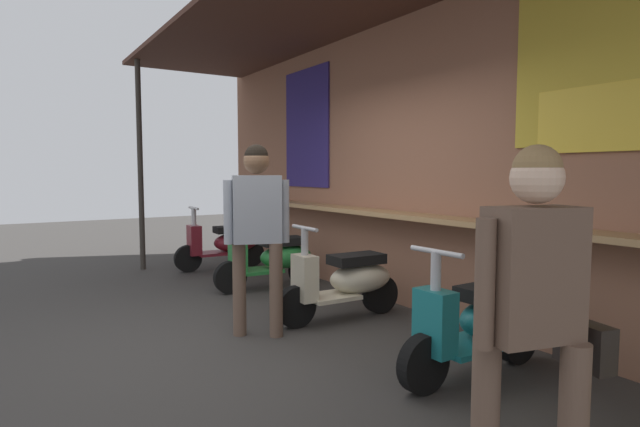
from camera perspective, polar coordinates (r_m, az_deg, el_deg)
name	(u,v)px	position (r m, az deg, el deg)	size (l,w,h in m)	color
ground_plane	(251,339)	(4.71, -7.77, -13.70)	(25.79, 25.79, 0.00)	#383533
market_stall_facade	(411,140)	(5.53, 10.15, 8.15)	(9.21, 2.26, 3.29)	#8C5B44
scooter_maroon	(226,243)	(7.95, -10.53, -3.32)	(0.48, 1.40, 0.97)	maroon
scooter_green	(274,258)	(6.50, -5.17, -5.03)	(0.49, 1.40, 0.97)	#237533
scooter_cream	(347,281)	(5.17, 3.02, -7.54)	(0.46, 1.40, 0.97)	beige
scooter_teal	(482,322)	(3.96, 17.68, -11.55)	(0.46, 1.40, 0.97)	#197075
shopper_with_handbag	(536,299)	(2.31, 23.01, -8.82)	(0.38, 0.65, 1.59)	brown
shopper_browsing	(257,218)	(4.56, -7.08, -0.51)	(0.33, 0.56, 1.72)	brown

